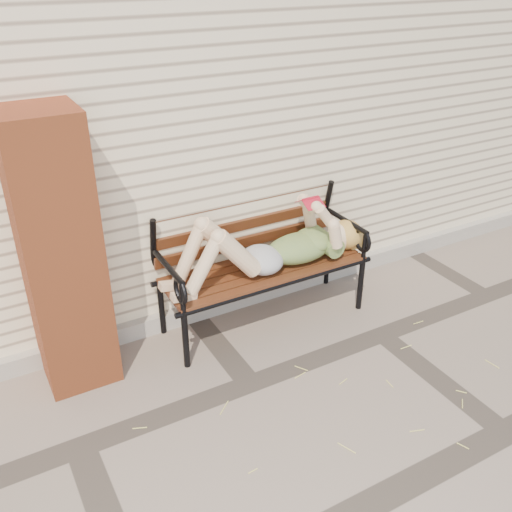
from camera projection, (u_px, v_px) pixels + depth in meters
ground at (382, 335)px, 4.75m from camera, size 80.00×80.00×0.00m
house_wall at (219, 85)px, 6.34m from camera, size 8.00×4.00×3.00m
foundation_strip at (316, 276)px, 5.46m from camera, size 8.00×0.10×0.15m
brick_pillar at (61, 256)px, 3.86m from camera, size 0.50×0.50×2.00m
garden_bench at (258, 244)px, 4.71m from camera, size 1.88×0.75×1.22m
reading_woman at (268, 247)px, 4.58m from camera, size 1.77×0.40×0.56m
straw_scatter at (346, 432)px, 3.78m from camera, size 2.55×1.71×0.01m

